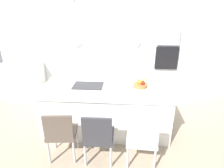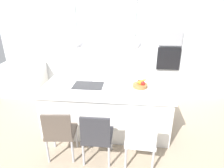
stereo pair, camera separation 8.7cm
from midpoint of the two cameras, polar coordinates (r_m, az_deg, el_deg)
The scene contains 14 objects.
floor at distance 4.07m, azimuth -2.07°, elevation -12.43°, with size 6.60×6.60×0.00m, color tan.
back_wall at distance 5.06m, azimuth -0.21°, elevation 11.05°, with size 6.00×0.10×2.60m, color white.
kitchen_island at distance 3.82m, azimuth -2.16°, elevation -6.88°, with size 2.37×1.07×0.91m.
sink_basin at distance 3.67m, azimuth -7.66°, elevation -0.57°, with size 0.56×0.40×0.02m, color #2D2D30.
faucet at distance 3.81m, azimuth -7.15°, elevation 2.76°, with size 0.02×0.17×0.22m.
fruit_bowl at distance 3.60m, azimuth 7.59°, elevation -0.07°, with size 0.27×0.27×0.15m.
side_counter at distance 5.69m, azimuth -25.38°, elevation 0.92°, with size 1.10×0.60×0.85m, color white.
microwave at distance 5.02m, azimuth 15.75°, elevation 12.79°, with size 0.54×0.08×0.34m, color #9E9EA3.
oven at distance 5.13m, azimuth 15.14°, elevation 7.31°, with size 0.56×0.08×0.56m, color black.
chair_near at distance 3.20m, azimuth -15.41°, elevation -13.46°, with size 0.48×0.45×0.88m.
chair_middle at distance 3.07m, azimuth -4.80°, elevation -14.71°, with size 0.46×0.45×0.88m.
chair_far at distance 3.05m, azimuth 7.92°, elevation -15.25°, with size 0.48×0.49×0.88m.
pendant_light_left at distance 3.46m, azimuth -10.76°, elevation 11.84°, with size 0.20×0.20×0.80m.
pendant_light_right at distance 3.35m, azimuth 6.05°, elevation 11.73°, with size 0.20×0.20×0.80m.
Camera 1 is at (0.35, -3.28, 2.38)m, focal length 31.31 mm.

